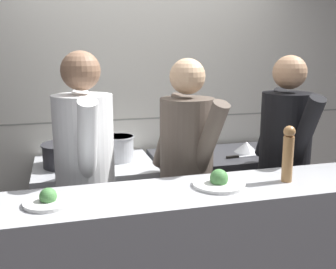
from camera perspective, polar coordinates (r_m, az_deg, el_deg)
wall_back_tiled at (r=3.46m, az=-3.84°, el=4.84°), size 8.00×0.06×2.60m
oven_range at (r=3.24m, az=-10.37°, el=-11.66°), size 0.90×0.71×0.88m
prep_counter at (r=3.48m, az=7.47°, el=-9.90°), size 1.14×0.65×0.88m
stock_pot at (r=3.05m, az=-14.71°, el=-2.75°), size 0.35×0.35×0.17m
sauce_pot at (r=3.12m, az=-7.13°, el=-1.90°), size 0.24×0.24×0.20m
mixing_bowl_steel at (r=3.43m, az=11.29°, el=-1.77°), size 0.20×0.20×0.09m
chefs_knife at (r=3.27m, az=10.62°, el=-3.13°), size 0.34×0.06×0.02m
plated_dish_main at (r=1.91m, az=-16.97°, el=-9.11°), size 0.23×0.23×0.08m
plated_dish_appetiser at (r=2.07m, az=7.39°, el=-6.84°), size 0.27×0.27×0.10m
pepper_mill at (r=2.18m, az=17.03°, el=-2.54°), size 0.06×0.06×0.31m
chef_head_cook at (r=2.46m, az=-11.86°, el=-6.43°), size 0.36×0.76×1.74m
chef_sous at (r=2.57m, az=2.69°, el=-5.93°), size 0.44×0.73×1.69m
chef_line at (r=2.87m, az=16.44°, el=-4.33°), size 0.35×0.74×1.71m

